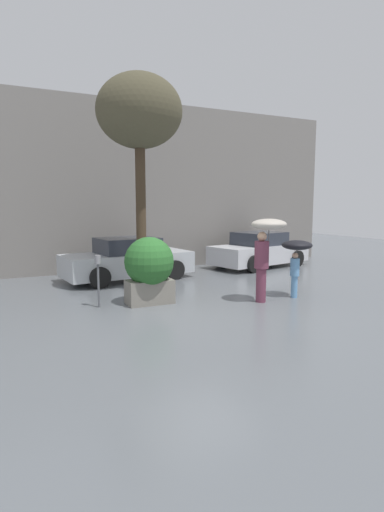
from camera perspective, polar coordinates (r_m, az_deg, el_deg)
ground_plane at (r=8.71m, az=-0.09°, el=-8.37°), size 40.00×40.00×0.00m
building_facade at (r=14.55m, az=-11.19°, el=9.72°), size 18.00×0.30×6.00m
planter_box at (r=9.56m, az=-6.12°, el=-1.61°), size 1.18×1.18×1.60m
person_adult at (r=9.71m, az=10.49°, el=2.05°), size 0.83×0.83×2.03m
person_child at (r=10.48m, az=14.70°, el=0.63°), size 0.77×0.77×1.46m
parked_car_near at (r=12.82m, az=-9.17°, el=-0.58°), size 4.19×2.31×1.33m
parked_car_far at (r=15.46m, az=9.56°, el=0.75°), size 4.19×2.54×1.33m
street_tree at (r=11.17m, az=-7.53°, el=19.42°), size 2.26×2.26×5.75m
parking_meter at (r=9.39m, az=-13.28°, el=-1.95°), size 0.14×0.14×1.22m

